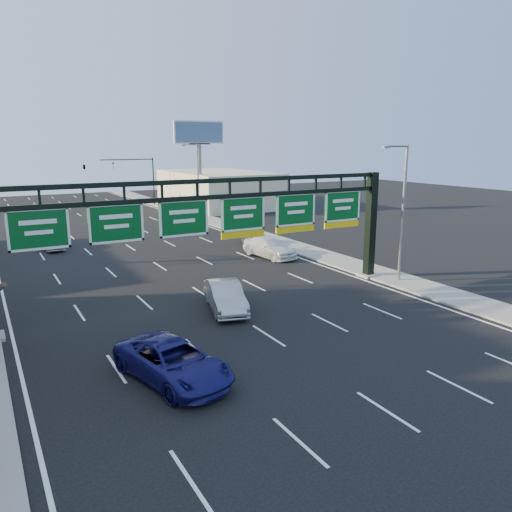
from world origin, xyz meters
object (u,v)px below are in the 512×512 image
car_white_wagon (270,247)px  sign_gantry (217,224)px  car_silver_sedan (225,297)px  car_blue_suv (173,362)px

car_white_wagon → sign_gantry: bearing=-143.7°
car_silver_sedan → car_blue_suv: bearing=-115.1°
car_silver_sedan → car_white_wagon: car_silver_sedan is taller
sign_gantry → car_blue_suv: size_ratio=4.41×
car_silver_sedan → sign_gantry: bearing=93.8°
car_silver_sedan → car_white_wagon: (9.08, 10.36, -0.03)m
sign_gantry → car_white_wagon: (8.76, 8.75, -3.86)m
car_blue_suv → car_white_wagon: bearing=35.5°
sign_gantry → car_white_wagon: sign_gantry is taller
sign_gantry → car_white_wagon: size_ratio=4.61×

